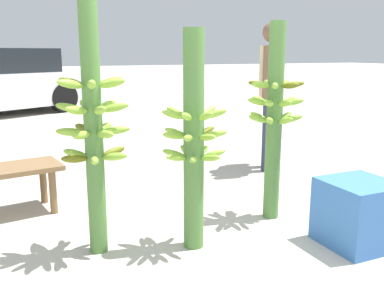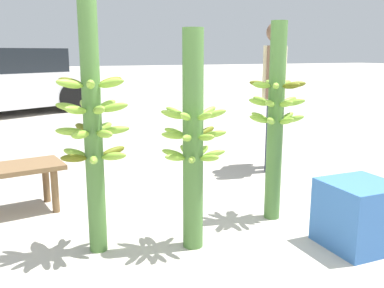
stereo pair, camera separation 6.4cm
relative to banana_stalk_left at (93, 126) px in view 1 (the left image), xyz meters
name	(u,v)px [view 1 (the left image)]	position (x,y,z in m)	size (l,w,h in m)	color
ground_plane	(224,260)	(0.71, -0.48, -0.86)	(80.00, 80.00, 0.00)	#B2AA9E
banana_stalk_left	(93,126)	(0.00, 0.00, 0.00)	(0.47, 0.48, 1.69)	#4C7A38
banana_stalk_center	(194,141)	(0.62, -0.20, -0.11)	(0.45, 0.45, 1.48)	#4C7A38
banana_stalk_right	(274,118)	(1.42, 0.04, -0.04)	(0.45, 0.45, 1.56)	#4C7A38
vendor_person	(271,84)	(2.24, 1.29, 0.12)	(0.52, 0.56, 1.65)	#2D334C
produce_crate	(358,213)	(1.68, -0.64, -0.63)	(0.46, 0.46, 0.46)	#386BB2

